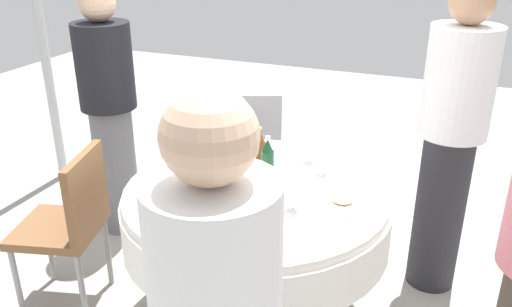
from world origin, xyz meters
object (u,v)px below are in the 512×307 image
wine_glass_far (294,187)px  chair_far (71,218)px  bottle_amber_rear (231,150)px  chair_west (251,140)px  wine_glass_west (185,187)px  plate_near (210,156)px  bottle_amber_north (268,213)px  bottle_dark_green_left (268,170)px  bottle_brown_front (259,157)px  dining_table (256,217)px  wine_glass_rear (150,187)px  wine_glass_outer (323,159)px  person_outer (110,111)px  wine_glass_near (310,143)px  bottle_clear_outer (176,149)px  plate_south (342,203)px  person_north (451,139)px

wine_glass_far → chair_far: (-1.13, -0.13, -0.33)m
bottle_amber_rear → chair_far: size_ratio=0.31×
chair_west → chair_far: bearing=-132.4°
wine_glass_west → plate_near: bearing=105.8°
bottle_amber_north → bottle_dark_green_left: bearing=111.2°
bottle_brown_front → plate_near: 0.41m
dining_table → bottle_brown_front: size_ratio=4.50×
wine_glass_rear → wine_glass_far: wine_glass_far is taller
dining_table → wine_glass_outer: wine_glass_outer is taller
person_outer → chair_west: (0.70, 0.57, -0.30)m
bottle_dark_green_left → wine_glass_near: size_ratio=2.02×
bottle_amber_north → bottle_clear_outer: size_ratio=0.90×
person_outer → bottle_clear_outer: bearing=-100.8°
plate_south → person_outer: bearing=162.8°
plate_south → bottle_brown_front: bearing=170.2°
wine_glass_west → chair_far: bearing=177.0°
person_outer → chair_west: person_outer is taller
dining_table → bottle_clear_outer: bearing=-178.5°
bottle_amber_north → bottle_brown_front: 0.52m
bottle_clear_outer → wine_glass_west: bearing=-53.6°
person_outer → bottle_dark_green_left: bearing=-91.3°
bottle_amber_north → person_outer: person_outer is taller
bottle_dark_green_left → wine_glass_west: size_ratio=2.08×
wine_glass_west → wine_glass_near: (0.36, 0.66, 0.01)m
dining_table → bottle_brown_front: (-0.01, 0.07, 0.28)m
dining_table → bottle_amber_rear: 0.35m
bottle_dark_green_left → bottle_clear_outer: bottle_clear_outer is taller
person_north → wine_glass_rear: bearing=-89.3°
wine_glass_west → person_outer: size_ratio=0.09×
bottle_brown_front → wine_glass_outer: bottle_brown_front is taller
bottle_amber_north → wine_glass_far: size_ratio=1.81×
bottle_dark_green_left → bottle_amber_rear: bottle_dark_green_left is taller
bottle_amber_rear → wine_glass_rear: bottle_amber_rear is taller
bottle_brown_front → chair_west: 1.14m
wine_glass_west → chair_west: (-0.26, 1.34, -0.33)m
bottle_amber_rear → chair_far: bearing=-153.5°
bottle_amber_north → chair_far: size_ratio=0.32×
bottle_amber_rear → person_north: 1.12m
bottle_amber_north → plate_near: bottle_amber_north is taller
bottle_clear_outer → wine_glass_rear: bearing=-81.5°
chair_far → bottle_brown_front: bearing=-85.6°
dining_table → wine_glass_rear: size_ratio=9.57×
bottle_amber_north → person_outer: (-1.38, 0.88, -0.05)m
bottle_amber_north → bottle_brown_front: bearing=115.6°
bottle_brown_front → plate_south: size_ratio=1.40×
wine_glass_rear → person_outer: bearing=134.8°
dining_table → wine_glass_west: bearing=-127.1°
bottle_brown_front → bottle_clear_outer: 0.41m
dining_table → plate_south: plate_south is taller
wine_glass_outer → wine_glass_rear: (-0.61, -0.59, 0.01)m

